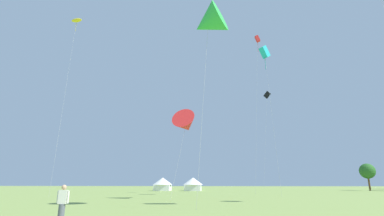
{
  "coord_description": "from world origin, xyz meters",
  "views": [
    {
      "loc": [
        3.86,
        -3.89,
        1.79
      ],
      "look_at": [
        0.0,
        32.0,
        11.36
      ],
      "focal_mm": 26.68,
      "sensor_mm": 36.0,
      "label": 1
    }
  ],
  "objects_px": {
    "tree_distant_left": "(367,171)",
    "festival_tent_right": "(163,183)",
    "kite_black_diamond": "(267,97)",
    "kite_green_delta": "(208,23)",
    "kite_red_delta": "(186,124)",
    "festival_tent_center": "(193,183)",
    "kite_cyan_box": "(265,52)",
    "kite_yellow_parafoil": "(76,21)",
    "person_spectator": "(62,205)",
    "kite_red_box": "(257,40)"
  },
  "relations": [
    {
      "from": "tree_distant_left",
      "to": "festival_tent_right",
      "type": "bearing_deg",
      "value": -172.16
    },
    {
      "from": "kite_black_diamond",
      "to": "kite_green_delta",
      "type": "bearing_deg",
      "value": -105.93
    },
    {
      "from": "kite_red_delta",
      "to": "festival_tent_center",
      "type": "xyz_separation_m",
      "value": [
        -3.04,
        37.79,
        -7.29
      ]
    },
    {
      "from": "kite_black_diamond",
      "to": "kite_red_delta",
      "type": "xyz_separation_m",
      "value": [
        -14.59,
        -26.29,
        -11.19
      ]
    },
    {
      "from": "kite_cyan_box",
      "to": "kite_black_diamond",
      "type": "distance_m",
      "value": 18.14
    },
    {
      "from": "kite_yellow_parafoil",
      "to": "person_spectator",
      "type": "bearing_deg",
      "value": -58.75
    },
    {
      "from": "person_spectator",
      "to": "festival_tent_right",
      "type": "distance_m",
      "value": 60.79
    },
    {
      "from": "kite_cyan_box",
      "to": "kite_red_delta",
      "type": "height_order",
      "value": "kite_cyan_box"
    },
    {
      "from": "kite_yellow_parafoil",
      "to": "kite_red_box",
      "type": "height_order",
      "value": "kite_red_box"
    },
    {
      "from": "kite_cyan_box",
      "to": "kite_red_delta",
      "type": "relative_size",
      "value": 2.15
    },
    {
      "from": "kite_cyan_box",
      "to": "person_spectator",
      "type": "relative_size",
      "value": 13.64
    },
    {
      "from": "kite_green_delta",
      "to": "kite_red_box",
      "type": "bearing_deg",
      "value": 73.96
    },
    {
      "from": "kite_cyan_box",
      "to": "kite_red_delta",
      "type": "distance_m",
      "value": 19.8
    },
    {
      "from": "kite_cyan_box",
      "to": "festival_tent_right",
      "type": "distance_m",
      "value": 42.35
    },
    {
      "from": "festival_tent_right",
      "to": "festival_tent_center",
      "type": "bearing_deg",
      "value": 0.0
    },
    {
      "from": "kite_cyan_box",
      "to": "festival_tent_center",
      "type": "relative_size",
      "value": 4.76
    },
    {
      "from": "kite_red_delta",
      "to": "person_spectator",
      "type": "distance_m",
      "value": 24.07
    },
    {
      "from": "kite_green_delta",
      "to": "festival_tent_center",
      "type": "xyz_separation_m",
      "value": [
        -6.63,
        50.06,
        -14.07
      ]
    },
    {
      "from": "kite_black_diamond",
      "to": "tree_distant_left",
      "type": "bearing_deg",
      "value": 34.55
    },
    {
      "from": "kite_black_diamond",
      "to": "tree_distant_left",
      "type": "distance_m",
      "value": 36.45
    },
    {
      "from": "kite_cyan_box",
      "to": "person_spectator",
      "type": "bearing_deg",
      "value": -115.0
    },
    {
      "from": "kite_yellow_parafoil",
      "to": "festival_tent_center",
      "type": "relative_size",
      "value": 5.59
    },
    {
      "from": "festival_tent_right",
      "to": "kite_cyan_box",
      "type": "bearing_deg",
      "value": -52.43
    },
    {
      "from": "kite_red_delta",
      "to": "kite_red_box",
      "type": "bearing_deg",
      "value": 54.77
    },
    {
      "from": "person_spectator",
      "to": "kite_red_box",
      "type": "bearing_deg",
      "value": 69.63
    },
    {
      "from": "festival_tent_right",
      "to": "person_spectator",
      "type": "bearing_deg",
      "value": -82.37
    },
    {
      "from": "kite_yellow_parafoil",
      "to": "kite_red_box",
      "type": "relative_size",
      "value": 0.92
    },
    {
      "from": "kite_black_diamond",
      "to": "festival_tent_center",
      "type": "distance_m",
      "value": 28.01
    },
    {
      "from": "kite_red_delta",
      "to": "festival_tent_center",
      "type": "distance_m",
      "value": 38.6
    },
    {
      "from": "kite_red_box",
      "to": "festival_tent_center",
      "type": "distance_m",
      "value": 37.63
    },
    {
      "from": "kite_red_box",
      "to": "kite_yellow_parafoil",
      "type": "bearing_deg",
      "value": -156.17
    },
    {
      "from": "kite_red_box",
      "to": "festival_tent_right",
      "type": "height_order",
      "value": "kite_red_box"
    },
    {
      "from": "kite_yellow_parafoil",
      "to": "festival_tent_right",
      "type": "relative_size",
      "value": 5.59
    },
    {
      "from": "kite_red_delta",
      "to": "kite_cyan_box",
      "type": "bearing_deg",
      "value": 35.82
    },
    {
      "from": "person_spectator",
      "to": "tree_distant_left",
      "type": "bearing_deg",
      "value": 56.63
    },
    {
      "from": "kite_red_delta",
      "to": "person_spectator",
      "type": "bearing_deg",
      "value": -96.73
    },
    {
      "from": "kite_cyan_box",
      "to": "kite_yellow_parafoil",
      "type": "relative_size",
      "value": 0.85
    },
    {
      "from": "kite_red_delta",
      "to": "kite_green_delta",
      "type": "bearing_deg",
      "value": -73.73
    },
    {
      "from": "kite_red_delta",
      "to": "person_spectator",
      "type": "xyz_separation_m",
      "value": [
        -2.65,
        -22.46,
        -8.23
      ]
    },
    {
      "from": "kite_yellow_parafoil",
      "to": "festival_tent_center",
      "type": "distance_m",
      "value": 45.32
    },
    {
      "from": "festival_tent_right",
      "to": "festival_tent_center",
      "type": "relative_size",
      "value": 1.0
    },
    {
      "from": "kite_red_delta",
      "to": "person_spectator",
      "type": "height_order",
      "value": "kite_red_delta"
    },
    {
      "from": "kite_red_box",
      "to": "festival_tent_center",
      "type": "relative_size",
      "value": 6.09
    },
    {
      "from": "kite_black_diamond",
      "to": "festival_tent_right",
      "type": "distance_m",
      "value": 33.38
    },
    {
      "from": "kite_yellow_parafoil",
      "to": "tree_distant_left",
      "type": "distance_m",
      "value": 76.45
    },
    {
      "from": "kite_cyan_box",
      "to": "festival_tent_center",
      "type": "distance_m",
      "value": 38.82
    },
    {
      "from": "kite_yellow_parafoil",
      "to": "person_spectator",
      "type": "height_order",
      "value": "kite_yellow_parafoil"
    },
    {
      "from": "kite_yellow_parafoil",
      "to": "tree_distant_left",
      "type": "bearing_deg",
      "value": 34.56
    },
    {
      "from": "kite_cyan_box",
      "to": "kite_green_delta",
      "type": "relative_size",
      "value": 1.34
    },
    {
      "from": "kite_black_diamond",
      "to": "kite_red_delta",
      "type": "bearing_deg",
      "value": -119.03
    }
  ]
}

